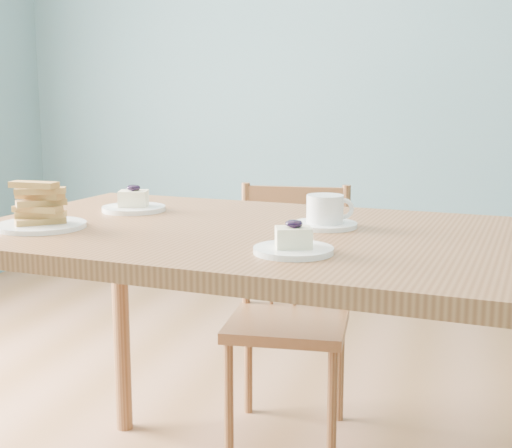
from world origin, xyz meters
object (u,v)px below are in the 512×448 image
Objects in this scene: dining_table at (275,263)px; cheesecake_plate_far at (134,204)px; coffee_cup at (326,214)px; dining_chair at (289,311)px; cheesecake_plate_near at (293,245)px; biscotti_plate at (41,212)px.

cheesecake_plate_far reaches higher than dining_table.
dining_table is 9.81× the size of coffee_cup.
dining_chair is 4.98× the size of cheesecake_plate_near.
cheesecake_plate_far is 1.11× the size of coffee_cup.
biscotti_plate reaches higher than cheesecake_plate_far.
cheesecake_plate_far is 0.32m from biscotti_plate.
cheesecake_plate_near is 0.69m from cheesecake_plate_far.
coffee_cup is at bearing 42.76° from dining_table.
dining_table is 0.50m from cheesecake_plate_far.
dining_chair is 0.67m from cheesecake_plate_far.
biscotti_plate is at bearing -128.73° from dining_chair.
dining_chair is 5.18× the size of coffee_cup.
dining_table is at bearing -85.30° from dining_chair.
biscotti_plate is (-0.66, 0.10, 0.02)m from cheesecake_plate_near.
dining_table is 1.90× the size of dining_chair.
cheesecake_plate_far is at bearing 152.48° from coffee_cup.
dining_chair is (-0.11, 0.57, -0.30)m from dining_table.
coffee_cup reaches higher than cheesecake_plate_far.
cheesecake_plate_near is at bearing -8.51° from biscotti_plate.
cheesecake_plate_near is (0.10, -0.23, 0.10)m from dining_table.
cheesecake_plate_far is 0.58m from coffee_cup.
dining_table is at bearing -20.52° from cheesecake_plate_far.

